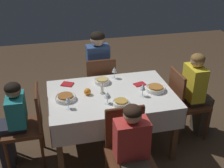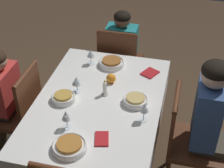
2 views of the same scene
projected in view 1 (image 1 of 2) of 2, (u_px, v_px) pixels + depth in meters
ground_plane at (111, 145)px, 3.46m from camera, size 8.00×8.00×0.00m
dining_table at (111, 100)px, 3.17m from camera, size 1.39×0.94×0.73m
chair_north at (100, 83)px, 3.82m from camera, size 0.41×0.42×0.90m
chair_west at (29, 123)px, 3.01m from camera, size 0.42×0.41×0.90m
chair_south at (128, 149)px, 2.63m from camera, size 0.41×0.42×0.90m
chair_east at (184, 100)px, 3.42m from camera, size 0.42×0.41×0.90m
person_adult_denim at (97, 67)px, 3.87m from camera, size 0.30×0.34×1.20m
person_child_teal at (12, 121)px, 2.95m from camera, size 0.33×0.30×1.00m
person_child_red at (133, 155)px, 2.46m from camera, size 0.30×0.33×1.05m
person_child_yellow at (197, 92)px, 3.41m from camera, size 0.33×0.30×1.10m
bowl_north at (102, 81)px, 3.34m from camera, size 0.19×0.19×0.06m
wine_glass_north at (114, 70)px, 3.41m from camera, size 0.06×0.06×0.15m
bowl_west at (66, 97)px, 2.99m from camera, size 0.22×0.22×0.06m
wine_glass_west at (68, 100)px, 2.81m from camera, size 0.07×0.07×0.14m
bowl_south at (121, 103)px, 2.90m from camera, size 0.18×0.18×0.06m
wine_glass_south at (108, 95)px, 2.90m from camera, size 0.07×0.07×0.13m
bowl_east at (156, 88)px, 3.17m from camera, size 0.22×0.22×0.06m
wine_glass_east at (143, 87)px, 3.03m from camera, size 0.06×0.06×0.15m
candle_centerpiece at (102, 89)px, 3.10m from camera, size 0.06×0.06×0.13m
orange_fruit at (87, 92)px, 3.08m from camera, size 0.08×0.08×0.08m
napkin_red_folded at (67, 84)px, 3.31m from camera, size 0.17×0.16×0.01m
napkin_spare_side at (140, 84)px, 3.31m from camera, size 0.15×0.12×0.01m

